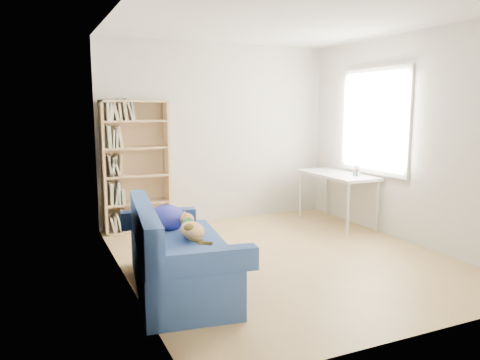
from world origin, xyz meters
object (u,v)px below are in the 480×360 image
bookshelf (136,172)px  pen_cup (356,171)px  sofa (176,256)px  desk (337,178)px

bookshelf → pen_cup: bearing=-22.0°
bookshelf → pen_cup: bookshelf is taller
bookshelf → pen_cup: size_ratio=10.42×
sofa → pen_cup: 3.14m
bookshelf → desk: size_ratio=1.40×
sofa → bookshelf: bearing=94.9°
desk → pen_cup: bearing=-70.5°
pen_cup → desk: bearing=109.5°
sofa → desk: (2.81, 1.37, 0.36)m
sofa → bookshelf: 2.27m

